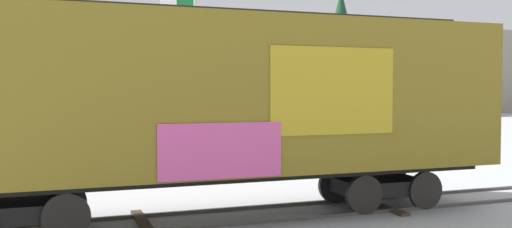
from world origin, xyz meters
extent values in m
plane|color=#B2B5BC|center=(0.00, 0.00, 0.00)|extent=(260.00, 260.00, 0.00)
cube|color=#4C4742|center=(1.18, -0.72, 0.04)|extent=(59.94, 2.82, 0.08)
cube|color=#4C4742|center=(1.24, 0.72, 0.04)|extent=(59.94, 2.82, 0.08)
cube|color=#423323|center=(-0.50, 0.08, 0.04)|extent=(0.35, 2.51, 0.07)
cube|color=#423323|center=(5.28, -0.18, 0.04)|extent=(0.35, 2.51, 0.07)
cube|color=olive|center=(1.21, 0.00, 2.80)|extent=(13.18, 3.66, 3.35)
cube|color=#2D2823|center=(1.21, 0.00, 4.60)|extent=(12.41, 0.96, 0.24)
cube|color=#B2931E|center=(3.17, -1.64, 2.89)|extent=(2.87, 0.16, 1.84)
cube|color=#CC4C8C|center=(0.72, -1.54, 1.72)|extent=(2.51, 0.14, 1.10)
cube|color=black|center=(1.21, 0.00, 1.03)|extent=(12.86, 2.27, 0.20)
cube|color=black|center=(-2.93, 0.19, 0.51)|extent=(2.16, 1.48, 0.36)
cylinder|color=black|center=(-2.12, -0.57, 0.46)|extent=(0.92, 0.16, 0.92)
cylinder|color=black|center=(-2.05, 0.87, 0.46)|extent=(0.92, 0.16, 0.92)
cube|color=black|center=(5.35, -0.19, 0.51)|extent=(2.16, 1.48, 0.36)
cylinder|color=black|center=(4.47, -0.87, 0.46)|extent=(0.92, 0.16, 0.92)
cylinder|color=black|center=(4.53, 0.57, 0.46)|extent=(0.92, 0.16, 0.92)
cylinder|color=black|center=(6.17, -0.95, 0.46)|extent=(0.92, 0.16, 0.92)
cylinder|color=black|center=(6.23, 0.49, 0.46)|extent=(0.92, 0.16, 0.92)
cylinder|color=silver|center=(3.68, 10.33, 3.65)|extent=(0.12, 0.12, 7.31)
cube|color=gray|center=(0.00, 56.64, 5.26)|extent=(139.17, 31.96, 10.51)
cone|color=#193D23|center=(33.50, 48.07, 12.96)|extent=(2.45, 2.45, 4.89)
cube|color=#B21E1E|center=(-1.94, 6.70, 0.67)|extent=(4.16, 1.79, 0.70)
cube|color=#2D333D|center=(-2.04, 6.70, 1.32)|extent=(2.02, 1.57, 0.60)
cylinder|color=black|center=(-0.55, 7.54, 0.32)|extent=(0.64, 0.23, 0.64)
cylinder|color=black|center=(-0.52, 5.92, 0.32)|extent=(0.64, 0.23, 0.64)
cylinder|color=black|center=(-3.36, 7.48, 0.32)|extent=(0.64, 0.23, 0.64)
cylinder|color=black|center=(-3.33, 5.86, 0.32)|extent=(0.64, 0.23, 0.64)
cube|color=silver|center=(4.37, 6.97, 0.66)|extent=(4.44, 2.33, 0.68)
cube|color=#2D333D|center=(4.16, 7.00, 1.31)|extent=(2.10, 1.88, 0.63)
cylinder|color=black|center=(5.91, 7.69, 0.32)|extent=(0.66, 0.29, 0.64)
cylinder|color=black|center=(5.71, 5.93, 0.32)|extent=(0.66, 0.29, 0.64)
cylinder|color=black|center=(3.03, 8.02, 0.32)|extent=(0.66, 0.29, 0.64)
cylinder|color=black|center=(2.83, 6.25, 0.32)|extent=(0.66, 0.29, 0.64)
camera|label=1|loc=(-2.79, -11.75, 2.90)|focal=38.89mm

